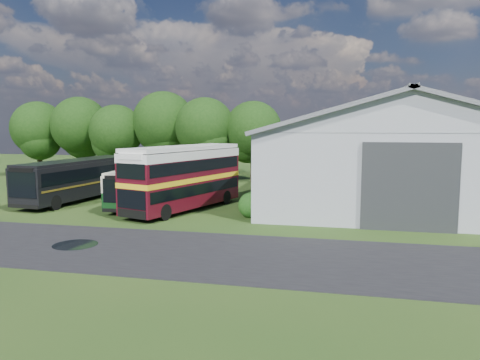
% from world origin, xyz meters
% --- Properties ---
extents(ground, '(120.00, 120.00, 0.00)m').
position_xyz_m(ground, '(0.00, 0.00, 0.00)').
color(ground, '#1C3A12').
rests_on(ground, ground).
extents(asphalt_road, '(60.00, 8.00, 0.02)m').
position_xyz_m(asphalt_road, '(3.00, -3.00, 0.00)').
color(asphalt_road, black).
rests_on(asphalt_road, ground).
extents(puddle, '(2.20, 2.20, 0.01)m').
position_xyz_m(puddle, '(-1.50, -3.00, 0.00)').
color(puddle, black).
rests_on(puddle, ground).
extents(storage_shed, '(18.80, 24.80, 8.15)m').
position_xyz_m(storage_shed, '(15.00, 15.98, 4.17)').
color(storage_shed, gray).
rests_on(storage_shed, ground).
extents(tree_far_left, '(6.12, 6.12, 8.64)m').
position_xyz_m(tree_far_left, '(-23.00, 24.00, 5.56)').
color(tree_far_left, black).
rests_on(tree_far_left, ground).
extents(tree_left_a, '(6.46, 6.46, 9.12)m').
position_xyz_m(tree_left_a, '(-18.00, 24.50, 5.87)').
color(tree_left_a, black).
rests_on(tree_left_a, ground).
extents(tree_left_b, '(5.78, 5.78, 8.16)m').
position_xyz_m(tree_left_b, '(-13.00, 23.50, 5.25)').
color(tree_left_b, black).
rests_on(tree_left_b, ground).
extents(tree_mid, '(6.80, 6.80, 9.60)m').
position_xyz_m(tree_mid, '(-8.00, 24.80, 6.18)').
color(tree_mid, black).
rests_on(tree_mid, ground).
extents(tree_right_a, '(6.26, 6.26, 8.83)m').
position_xyz_m(tree_right_a, '(-3.00, 23.80, 5.69)').
color(tree_right_a, black).
rests_on(tree_right_a, ground).
extents(tree_right_b, '(5.98, 5.98, 8.45)m').
position_xyz_m(tree_right_b, '(2.00, 24.60, 5.44)').
color(tree_right_b, black).
rests_on(tree_right_b, ground).
extents(shrub_front, '(1.70, 1.70, 1.70)m').
position_xyz_m(shrub_front, '(5.60, 6.00, 0.00)').
color(shrub_front, '#194714').
rests_on(shrub_front, ground).
extents(shrub_mid, '(1.60, 1.60, 1.60)m').
position_xyz_m(shrub_mid, '(5.60, 8.00, 0.00)').
color(shrub_mid, '#194714').
rests_on(shrub_mid, ground).
extents(shrub_back, '(1.80, 1.80, 1.80)m').
position_xyz_m(shrub_back, '(5.60, 10.00, 0.00)').
color(shrub_back, '#194714').
rests_on(shrub_back, ground).
extents(bus_green_single, '(2.83, 10.33, 2.82)m').
position_xyz_m(bus_green_single, '(-3.08, 9.19, 1.50)').
color(bus_green_single, black).
rests_on(bus_green_single, ground).
extents(bus_maroon_double, '(5.76, 10.78, 4.50)m').
position_xyz_m(bus_maroon_double, '(0.51, 7.43, 2.25)').
color(bus_maroon_double, black).
rests_on(bus_maroon_double, ground).
extents(bus_dark_single, '(3.89, 11.95, 3.24)m').
position_xyz_m(bus_dark_single, '(-9.11, 9.60, 1.72)').
color(bus_dark_single, black).
rests_on(bus_dark_single, ground).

